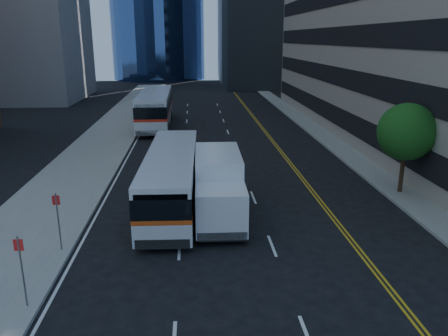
% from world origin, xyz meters
% --- Properties ---
extents(ground, '(160.00, 160.00, 0.00)m').
position_xyz_m(ground, '(0.00, 0.00, 0.00)').
color(ground, black).
rests_on(ground, ground).
extents(sidewalk_west, '(5.00, 90.00, 0.15)m').
position_xyz_m(sidewalk_west, '(-10.50, 25.00, 0.07)').
color(sidewalk_west, gray).
rests_on(sidewalk_west, ground).
extents(sidewalk_east, '(2.00, 90.00, 0.15)m').
position_xyz_m(sidewalk_east, '(9.00, 25.00, 0.07)').
color(sidewalk_east, gray).
rests_on(sidewalk_east, ground).
extents(street_tree, '(3.20, 3.20, 5.10)m').
position_xyz_m(street_tree, '(9.00, 8.00, 3.64)').
color(street_tree, '#332114').
rests_on(street_tree, sidewalk_east).
extents(bus_front, '(2.81, 11.45, 2.94)m').
position_xyz_m(bus_front, '(-4.00, 7.09, 1.60)').
color(bus_front, silver).
rests_on(bus_front, ground).
extents(bus_rear, '(3.08, 13.37, 3.44)m').
position_xyz_m(bus_rear, '(-6.60, 29.68, 1.88)').
color(bus_rear, silver).
rests_on(bus_rear, ground).
extents(box_truck, '(2.35, 6.58, 3.13)m').
position_xyz_m(box_truck, '(-1.61, 5.32, 1.66)').
color(box_truck, white).
rests_on(box_truck, ground).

